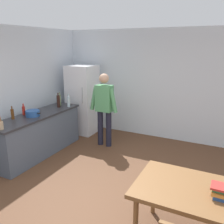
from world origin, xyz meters
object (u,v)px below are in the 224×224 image
(bottle_wine_dark, at_px, (58,101))
(bottle_beer_brown, at_px, (12,114))
(refrigerator, at_px, (83,100))
(book_stack, at_px, (224,192))
(person, at_px, (104,105))
(bottle_water_clear, at_px, (69,101))
(utensil_jar, at_px, (0,125))
(cooking_pot, at_px, (33,113))
(bottle_sauce_red, at_px, (24,110))
(bottle_vinegar_tall, at_px, (60,100))
(dining_table, at_px, (198,196))

(bottle_wine_dark, bearing_deg, bottle_beer_brown, -100.13)
(refrigerator, xyz_separation_m, book_stack, (3.55, -2.73, -0.08))
(person, distance_m, bottle_water_clear, 0.86)
(book_stack, bearing_deg, refrigerator, 142.45)
(utensil_jar, height_order, book_stack, utensil_jar)
(person, distance_m, bottle_beer_brown, 1.94)
(cooking_pot, xyz_separation_m, bottle_wine_dark, (0.01, 0.82, 0.09))
(bottle_beer_brown, bearing_deg, person, 51.04)
(cooking_pot, relative_size, bottle_beer_brown, 1.54)
(refrigerator, xyz_separation_m, bottle_sauce_red, (-0.31, -1.75, 0.10))
(bottle_sauce_red, bearing_deg, book_stack, -14.31)
(person, bearing_deg, bottle_beer_brown, -128.96)
(bottle_beer_brown, relative_size, book_stack, 1.02)
(utensil_jar, relative_size, bottle_water_clear, 1.07)
(bottle_water_clear, height_order, bottle_beer_brown, bottle_water_clear)
(bottle_wine_dark, bearing_deg, bottle_water_clear, 37.90)
(bottle_vinegar_tall, distance_m, bottle_beer_brown, 1.31)
(bottle_sauce_red, height_order, bottle_beer_brown, bottle_beer_brown)
(utensil_jar, bearing_deg, dining_table, -1.91)
(bottle_vinegar_tall, bearing_deg, bottle_wine_dark, -62.21)
(refrigerator, xyz_separation_m, person, (0.95, -0.55, 0.08))
(utensil_jar, bearing_deg, bottle_water_clear, 86.78)
(person, distance_m, bottle_sauce_red, 1.73)
(utensil_jar, height_order, bottle_beer_brown, utensil_jar)
(bottle_vinegar_tall, bearing_deg, bottle_beer_brown, -95.40)
(bottle_sauce_red, distance_m, bottle_beer_brown, 0.32)
(bottle_sauce_red, bearing_deg, utensil_jar, -69.03)
(cooking_pot, height_order, book_stack, cooking_pot)
(bottle_water_clear, xyz_separation_m, bottle_vinegar_tall, (-0.27, 0.01, 0.01))
(bottle_vinegar_tall, height_order, book_stack, bottle_vinegar_tall)
(bottle_vinegar_tall, bearing_deg, dining_table, -29.38)
(dining_table, relative_size, cooking_pot, 3.50)
(refrigerator, xyz_separation_m, cooking_pot, (-0.07, -1.74, 0.06))
(dining_table, bearing_deg, bottle_wine_dark, 152.06)
(utensil_jar, relative_size, bottle_sauce_red, 1.33)
(person, xyz_separation_m, bottle_water_clear, (-0.83, -0.22, 0.05))
(person, distance_m, book_stack, 3.40)
(refrigerator, bearing_deg, bottle_wine_dark, -94.19)
(bottle_sauce_red, height_order, bottle_wine_dark, bottle_wine_dark)
(person, xyz_separation_m, utensil_jar, (-0.93, -2.04, 0.00))
(cooking_pot, distance_m, bottle_beer_brown, 0.39)
(bottle_sauce_red, height_order, bottle_vinegar_tall, bottle_vinegar_tall)
(person, height_order, book_stack, person)
(person, distance_m, cooking_pot, 1.56)
(cooking_pot, distance_m, bottle_water_clear, 0.99)
(book_stack, bearing_deg, bottle_beer_brown, 170.13)
(bottle_vinegar_tall, relative_size, book_stack, 1.26)
(bottle_wine_dark, bearing_deg, utensil_jar, -87.18)
(person, bearing_deg, cooking_pot, -130.85)
(utensil_jar, xyz_separation_m, bottle_sauce_red, (-0.32, 0.84, 0.02))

